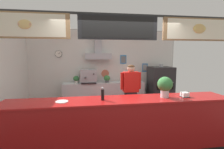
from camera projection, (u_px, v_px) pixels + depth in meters
ground_plane at (116, 140)px, 3.66m from camera, size 6.36×6.36×0.00m
back_wall_assembly at (104, 66)px, 5.85m from camera, size 5.30×2.94×2.74m
service_counter at (120, 126)px, 3.18m from camera, size 4.28×0.65×1.04m
back_prep_counter at (104, 96)px, 5.77m from camera, size 2.75×0.52×0.93m
pizza_oven at (160, 88)px, 5.73m from camera, size 0.75×0.74×1.55m
shop_worker at (131, 92)px, 4.51m from camera, size 0.57×0.22×1.61m
espresso_machine at (89, 76)px, 5.58m from camera, size 0.54×0.47×0.46m
potted_thyme at (124, 78)px, 5.81m from camera, size 0.17×0.17×0.22m
potted_sage at (107, 78)px, 5.68m from camera, size 0.22×0.22×0.24m
potted_basil at (76, 79)px, 5.52m from camera, size 0.20×0.20×0.25m
pepper_grinder at (103, 94)px, 3.04m from camera, size 0.06×0.06×0.24m
basil_vase at (165, 86)px, 3.23m from camera, size 0.29×0.29×0.40m
condiment_plate at (62, 102)px, 2.94m from camera, size 0.22×0.22×0.01m
napkin_holder at (185, 95)px, 3.28m from camera, size 0.16×0.15×0.10m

